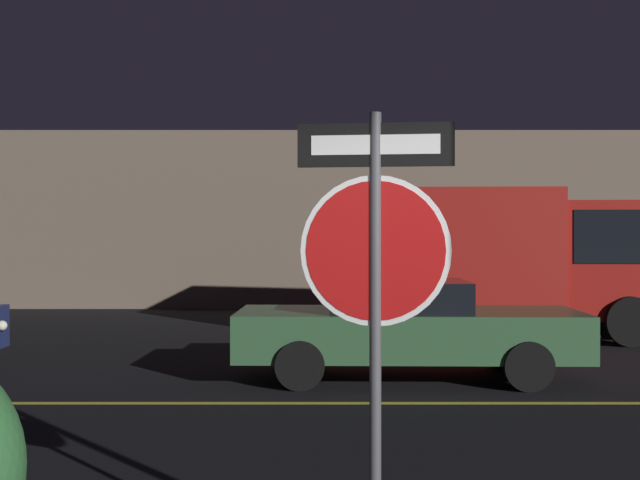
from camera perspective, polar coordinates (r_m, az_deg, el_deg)
The scene contains 5 objects.
road_center_stripe at distance 10.04m, azimuth 2.97°, elevation -10.38°, with size 33.03×0.12×0.01m, color gold.
stop_sign at distance 4.49m, azimuth 3.81°, elevation -1.35°, with size 0.79×0.13×2.49m.
passing_car_2 at distance 11.63m, azimuth 5.82°, elevation -5.60°, with size 4.54×2.03×1.28m.
delivery_truck at distance 16.49m, azimuth 12.98°, elevation -0.90°, with size 5.90×2.78×2.68m.
building_backdrop at distance 24.76m, azimuth -0.87°, elevation 1.23°, with size 26.99×4.81×4.50m, color #6B5B4C.
Camera 1 is at (-0.47, -3.02, 1.87)m, focal length 50.00 mm.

